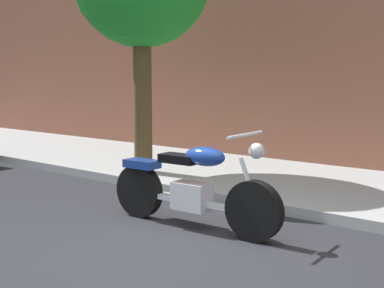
% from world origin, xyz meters
% --- Properties ---
extents(ground_plane, '(60.00, 60.00, 0.00)m').
position_xyz_m(ground_plane, '(0.00, 0.00, 0.00)').
color(ground_plane, '#28282D').
extents(sidewalk, '(25.64, 3.18, 0.14)m').
position_xyz_m(sidewalk, '(0.00, 3.39, 0.07)').
color(sidewalk, '#A5A5A5').
rests_on(sidewalk, ground).
extents(motorcycle, '(2.31, 0.70, 1.16)m').
position_xyz_m(motorcycle, '(-0.39, 0.67, 0.47)').
color(motorcycle, black).
rests_on(motorcycle, ground).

